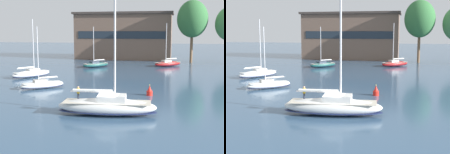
# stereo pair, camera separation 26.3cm
# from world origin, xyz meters

# --- Properties ---
(ground_plane) EXTENTS (400.00, 400.00, 0.00)m
(ground_plane) POSITION_xyz_m (0.00, 0.00, 0.00)
(ground_plane) COLOR #385675
(waterfront_building) EXTENTS (33.81, 16.94, 16.08)m
(waterfront_building) POSITION_xyz_m (-10.38, 74.52, 8.08)
(waterfront_building) COLOR brown
(waterfront_building) RESTS_ON ground
(tree_shore_left) EXTENTS (9.30, 9.30, 19.14)m
(tree_shore_left) POSITION_xyz_m (12.33, 64.15, 13.40)
(tree_shore_left) COLOR brown
(tree_shore_left) RESTS_ON ground
(sailboat_main) EXTENTS (12.33, 4.48, 16.57)m
(sailboat_main) POSITION_xyz_m (0.03, 0.00, 1.12)
(sailboat_main) COLOR white
(sailboat_main) RESTS_ON ground
(sailboat_moored_near_marina) EXTENTS (8.27, 7.42, 11.97)m
(sailboat_moored_near_marina) POSITION_xyz_m (5.55, 52.37, 0.81)
(sailboat_moored_near_marina) COLOR maroon
(sailboat_moored_near_marina) RESTS_ON ground
(sailboat_moored_mid_channel) EXTENTS (7.12, 8.87, 12.38)m
(sailboat_moored_mid_channel) POSITION_xyz_m (-22.60, 25.95, 0.84)
(sailboat_moored_mid_channel) COLOR silver
(sailboat_moored_mid_channel) RESTS_ON ground
(sailboat_moored_far_slip) EXTENTS (7.10, 7.35, 10.98)m
(sailboat_moored_far_slip) POSITION_xyz_m (-13.62, 46.22, 0.75)
(sailboat_moored_far_slip) COLOR #194C47
(sailboat_moored_far_slip) RESTS_ON ground
(sailboat_moored_outer_mooring) EXTENTS (7.33, 6.71, 10.70)m
(sailboat_moored_outer_mooring) POSITION_xyz_m (-14.84, 14.30, 0.73)
(sailboat_moored_outer_mooring) COLOR white
(sailboat_moored_outer_mooring) RESTS_ON ground
(channel_buoy) EXTENTS (0.94, 0.94, 1.73)m
(channel_buoy) POSITION_xyz_m (4.04, 12.34, 0.68)
(channel_buoy) COLOR red
(channel_buoy) RESTS_ON ground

